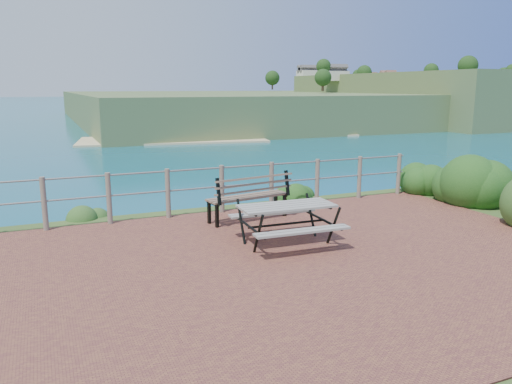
# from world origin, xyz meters

# --- Properties ---
(ground) EXTENTS (10.00, 7.00, 0.12)m
(ground) POSITION_xyz_m (0.00, 0.00, 0.00)
(ground) COLOR brown
(ground) RESTS_ON ground
(ocean) EXTENTS (1200.00, 1200.00, 0.00)m
(ocean) POSITION_xyz_m (0.00, 200.00, 0.00)
(ocean) COLOR #14747D
(ocean) RESTS_ON ground
(safety_railing) EXTENTS (9.40, 0.10, 1.00)m
(safety_railing) POSITION_xyz_m (0.00, 3.35, 0.57)
(safety_railing) COLOR #6B5B4C
(safety_railing) RESTS_ON ground
(distant_bay) EXTENTS (290.00, 232.36, 24.00)m
(distant_bay) POSITION_xyz_m (173.07, 202.61, -1.52)
(distant_bay) COLOR #496030
(distant_bay) RESTS_ON ground
(picnic_table) EXTENTS (1.62, 1.38, 0.67)m
(picnic_table) POSITION_xyz_m (0.27, 0.87, 0.43)
(picnic_table) COLOR gray
(picnic_table) RESTS_ON ground
(park_bench) EXTENTS (1.75, 0.70, 0.96)m
(park_bench) POSITION_xyz_m (0.27, 2.56, 0.63)
(park_bench) COLOR brown
(park_bench) RESTS_ON ground
(shrub_right_front) EXTENTS (1.39, 1.39, 1.98)m
(shrub_right_front) POSITION_xyz_m (5.42, 2.05, 0.00)
(shrub_right_front) COLOR #174515
(shrub_right_front) RESTS_ON ground
(shrub_right_edge) EXTENTS (0.95, 0.95, 1.36)m
(shrub_right_edge) POSITION_xyz_m (5.28, 3.39, 0.00)
(shrub_right_edge) COLOR #174515
(shrub_right_edge) RESTS_ON ground
(shrub_lip_west) EXTENTS (0.67, 0.67, 0.38)m
(shrub_lip_west) POSITION_xyz_m (-2.65, 4.13, 0.00)
(shrub_lip_west) COLOR #2F5821
(shrub_lip_west) RESTS_ON ground
(shrub_lip_east) EXTENTS (0.82, 0.82, 0.59)m
(shrub_lip_east) POSITION_xyz_m (2.23, 4.15, 0.00)
(shrub_lip_east) COLOR #174515
(shrub_lip_east) RESTS_ON ground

